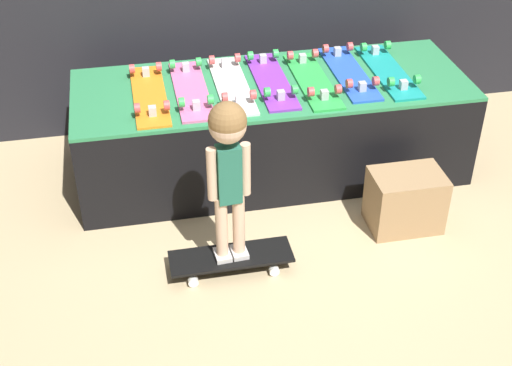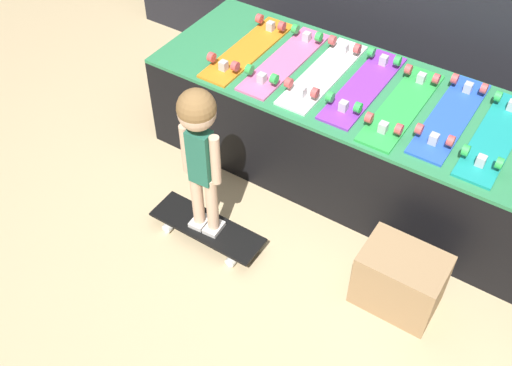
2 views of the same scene
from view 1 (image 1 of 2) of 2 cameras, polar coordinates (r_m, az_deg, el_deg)
ground_plane at (r=4.03m, az=2.67°, el=-2.54°), size 16.00×16.00×0.00m
display_rack at (r=4.26m, az=1.24°, el=4.47°), size 2.27×0.82×0.58m
skateboard_orange_on_rack at (r=4.01m, az=-8.53°, el=7.06°), size 0.18×0.72×0.09m
skateboard_pink_on_rack at (r=4.04m, az=-5.23°, el=7.52°), size 0.18×0.72×0.09m
skateboard_white_on_rack at (r=4.07m, az=-1.96°, el=7.91°), size 0.18×0.72×0.09m
skateboard_purple_on_rack at (r=4.12m, az=1.24°, el=8.28°), size 0.18×0.72×0.09m
skateboard_green_on_rack at (r=4.14m, az=4.56°, el=8.29°), size 0.18×0.72×0.09m
skateboard_blue_on_rack at (r=4.25m, az=7.45°, el=8.83°), size 0.18×0.72×0.09m
skateboard_teal_on_rack at (r=4.31m, az=10.54°, el=8.88°), size 0.18×0.72×0.09m
skateboard_on_floor at (r=3.62m, az=-2.01°, el=-6.02°), size 0.62×0.20×0.09m
child at (r=3.25m, az=-2.23°, el=2.36°), size 0.21×0.18×0.87m
storage_box at (r=3.94m, az=11.85°, el=-1.36°), size 0.38×0.27×0.33m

